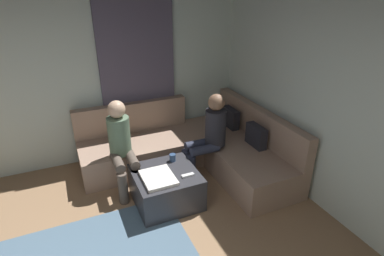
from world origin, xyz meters
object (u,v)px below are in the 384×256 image
(person_on_couch_back, at_px, (209,134))
(coffee_mug, at_px, (173,158))
(sectional_couch, at_px, (195,148))
(ottoman, at_px, (166,187))
(game_remote, at_px, (188,175))
(person_on_couch_side, at_px, (121,144))

(person_on_couch_back, bearing_deg, coffee_mug, 98.92)
(sectional_couch, bearing_deg, person_on_couch_back, 9.47)
(sectional_couch, distance_m, ottoman, 0.94)
(game_remote, bearing_deg, person_on_couch_back, 133.18)
(person_on_couch_back, xyz_separation_m, person_on_couch_side, (-0.18, -1.14, 0.00))
(ottoman, distance_m, game_remote, 0.36)
(sectional_couch, bearing_deg, person_on_couch_side, -82.23)
(person_on_couch_back, bearing_deg, sectional_couch, 9.47)
(coffee_mug, xyz_separation_m, person_on_couch_back, (-0.09, 0.56, 0.19))
(ottoman, height_order, person_on_couch_side, person_on_couch_side)
(sectional_couch, xyz_separation_m, ottoman, (0.64, -0.68, -0.07))
(ottoman, relative_size, game_remote, 5.07)
(ottoman, xyz_separation_m, game_remote, (0.18, 0.22, 0.22))
(person_on_couch_back, height_order, person_on_couch_side, same)
(person_on_couch_side, bearing_deg, person_on_couch_back, 170.89)
(coffee_mug, xyz_separation_m, game_remote, (0.40, 0.04, -0.04))
(sectional_couch, relative_size, person_on_couch_side, 2.12)
(game_remote, height_order, person_on_couch_side, person_on_couch_side)
(sectional_couch, height_order, ottoman, sectional_couch)
(person_on_couch_side, bearing_deg, game_remote, 132.66)
(sectional_couch, height_order, game_remote, sectional_couch)
(ottoman, bearing_deg, game_remote, 50.71)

